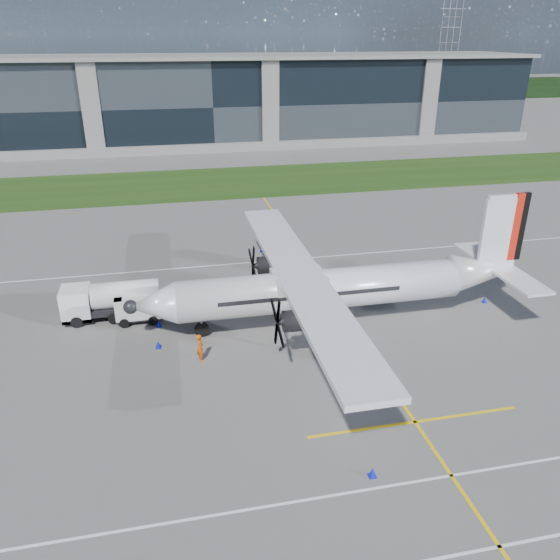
% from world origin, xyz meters
% --- Properties ---
extents(ground, '(400.00, 400.00, 0.00)m').
position_xyz_m(ground, '(0.00, 40.00, 0.00)').
color(ground, '#5D5A58').
rests_on(ground, ground).
extents(grass_strip, '(400.00, 18.00, 0.04)m').
position_xyz_m(grass_strip, '(0.00, 48.00, 0.02)').
color(grass_strip, '#1D3A0F').
rests_on(grass_strip, ground).
extents(terminal_building, '(120.00, 20.00, 15.00)m').
position_xyz_m(terminal_building, '(0.00, 80.00, 7.50)').
color(terminal_building, black).
rests_on(terminal_building, ground).
extents(tree_line, '(400.00, 6.00, 6.00)m').
position_xyz_m(tree_line, '(0.00, 140.00, 3.00)').
color(tree_line, black).
rests_on(tree_line, ground).
extents(pylon_east, '(9.00, 4.60, 30.00)m').
position_xyz_m(pylon_east, '(85.00, 150.00, 15.00)').
color(pylon_east, gray).
rests_on(pylon_east, ground).
extents(yellow_taxiway_centerline, '(0.20, 70.00, 0.01)m').
position_xyz_m(yellow_taxiway_centerline, '(3.00, 10.00, 0.01)').
color(yellow_taxiway_centerline, yellow).
rests_on(yellow_taxiway_centerline, ground).
extents(white_lane_line, '(90.00, 0.15, 0.01)m').
position_xyz_m(white_lane_line, '(0.00, -14.00, 0.01)').
color(white_lane_line, white).
rests_on(white_lane_line, ground).
extents(turboprop_aircraft, '(28.38, 29.44, 8.83)m').
position_xyz_m(turboprop_aircraft, '(1.99, 5.58, 4.42)').
color(turboprop_aircraft, white).
rests_on(turboprop_aircraft, ground).
extents(fuel_tanker_truck, '(7.31, 2.38, 2.74)m').
position_xyz_m(fuel_tanker_truck, '(-14.13, 9.73, 1.37)').
color(fuel_tanker_truck, white).
rests_on(fuel_tanker_truck, ground).
extents(baggage_tug, '(3.35, 2.01, 2.01)m').
position_xyz_m(baggage_tug, '(-11.75, 8.86, 1.01)').
color(baggage_tug, white).
rests_on(baggage_tug, ground).
extents(ground_crew_person, '(0.81, 0.99, 2.15)m').
position_xyz_m(ground_crew_person, '(-7.80, 2.53, 1.07)').
color(ground_crew_person, '#F25907').
rests_on(ground_crew_person, ground).
extents(safety_cone_tail, '(0.36, 0.36, 0.50)m').
position_xyz_m(safety_cone_tail, '(14.42, 6.24, 0.25)').
color(safety_cone_tail, '#0B14BB').
rests_on(safety_cone_tail, ground).
extents(safety_cone_portwing, '(0.36, 0.36, 0.50)m').
position_xyz_m(safety_cone_portwing, '(-0.68, -9.25, 0.25)').
color(safety_cone_portwing, '#0B14BB').
rests_on(safety_cone_portwing, ground).
extents(safety_cone_nose_stbd, '(0.36, 0.36, 0.50)m').
position_xyz_m(safety_cone_nose_stbd, '(-10.38, 7.55, 0.25)').
color(safety_cone_nose_stbd, '#0B14BB').
rests_on(safety_cone_nose_stbd, ground).
extents(safety_cone_nose_port, '(0.36, 0.36, 0.50)m').
position_xyz_m(safety_cone_nose_port, '(-10.44, 4.65, 0.25)').
color(safety_cone_nose_port, '#0B14BB').
rests_on(safety_cone_nose_port, ground).
extents(safety_cone_stbdwing, '(0.36, 0.36, 0.50)m').
position_xyz_m(safety_cone_stbdwing, '(-0.59, 20.54, 0.25)').
color(safety_cone_stbdwing, '#0B14BB').
rests_on(safety_cone_stbdwing, ground).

